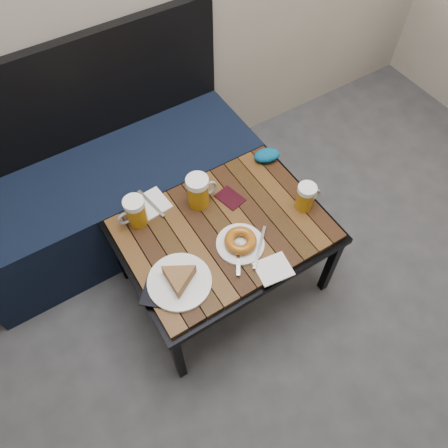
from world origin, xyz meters
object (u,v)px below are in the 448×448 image
plate_pie (179,280)px  knit_pouch (267,155)px  cafe_table (224,234)px  beer_mug_centre (199,191)px  bench (112,191)px  passport_navy (156,291)px  beer_mug_left (135,212)px  beer_mug_right (306,197)px  passport_burgundy (230,198)px  plate_bagel (241,242)px

plate_pie → knit_pouch: 0.71m
cafe_table → knit_pouch: size_ratio=7.11×
beer_mug_centre → bench: bearing=122.0°
passport_navy → beer_mug_left: bearing=117.7°
cafe_table → passport_navy: (-0.36, -0.10, 0.05)m
cafe_table → beer_mug_right: beer_mug_right is taller
passport_navy → beer_mug_right: bearing=43.5°
bench → passport_burgundy: bearing=-51.1°
passport_burgundy → beer_mug_right: bearing=-52.4°
bench → cafe_table: bench is taller
beer_mug_right → plate_pie: (-0.61, -0.04, -0.04)m
passport_navy → passport_burgundy: bearing=67.0°
plate_pie → passport_navy: plate_pie is taller
beer_mug_centre → passport_navy: size_ratio=1.15×
passport_navy → knit_pouch: size_ratio=1.10×
cafe_table → beer_mug_centre: beer_mug_centre is taller
cafe_table → plate_pie: (-0.27, -0.12, 0.07)m
bench → beer_mug_centre: bearing=-58.1°
bench → knit_pouch: 0.77m
cafe_table → beer_mug_centre: size_ratio=5.64×
passport_burgundy → cafe_table: bearing=-145.0°
knit_pouch → plate_pie: bearing=-152.0°
beer_mug_left → knit_pouch: (0.64, 0.00, -0.04)m
cafe_table → passport_navy: bearing=-164.0°
beer_mug_left → plate_pie: 0.34m
beer_mug_left → knit_pouch: 0.64m
beer_mug_left → passport_navy: bearing=77.8°
cafe_table → beer_mug_left: 0.37m
passport_burgundy → passport_navy: bearing=-168.1°
beer_mug_centre → plate_bagel: beer_mug_centre is taller
beer_mug_left → beer_mug_right: beer_mug_left is taller
bench → cafe_table: (0.28, -0.58, 0.16)m
beer_mug_centre → plate_bagel: (0.03, -0.27, -0.05)m
plate_bagel → beer_mug_centre: bearing=96.3°
beer_mug_centre → plate_pie: bearing=-131.2°
beer_mug_right → plate_pie: bearing=-170.0°
cafe_table → plate_bagel: (0.01, -0.10, 0.07)m
passport_navy → passport_burgundy: size_ratio=1.15×
beer_mug_left → passport_burgundy: beer_mug_left is taller
beer_mug_centre → plate_pie: (-0.25, -0.29, -0.05)m
beer_mug_left → cafe_table: bearing=144.7°
bench → beer_mug_left: bearing=-90.3°
beer_mug_right → passport_navy: bearing=-171.9°
plate_bagel → passport_navy: plate_bagel is taller
plate_pie → knit_pouch: size_ratio=2.03×
bench → beer_mug_right: bearing=-47.0°
plate_pie → passport_burgundy: (0.37, 0.23, -0.02)m
beer_mug_right → passport_burgundy: bearing=147.3°
cafe_table → passport_burgundy: bearing=48.3°
bench → beer_mug_right: 0.95m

